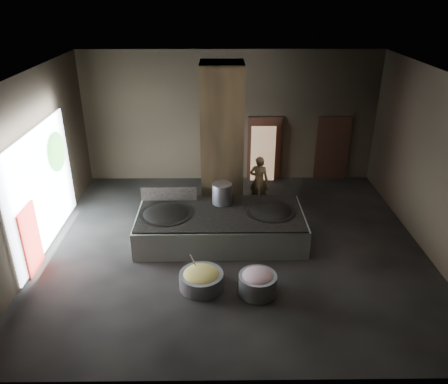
{
  "coord_description": "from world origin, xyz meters",
  "views": [
    {
      "loc": [
        -0.37,
        -10.06,
        6.33
      ],
      "look_at": [
        -0.26,
        0.67,
        1.25
      ],
      "focal_mm": 35.0,
      "sensor_mm": 36.0,
      "label": 1
    }
  ],
  "objects_px": {
    "wok_right": "(270,214)",
    "stock_pot": "(222,193)",
    "wok_left": "(166,216)",
    "hearth_platform": "(220,227)",
    "veg_basin": "(201,280)",
    "meat_basin": "(258,284)",
    "cook": "(259,181)"
  },
  "relations": [
    {
      "from": "wok_right",
      "to": "meat_basin",
      "type": "xyz_separation_m",
      "value": [
        -0.52,
        -2.39,
        -0.51
      ]
    },
    {
      "from": "wok_left",
      "to": "cook",
      "type": "bearing_deg",
      "value": 39.65
    },
    {
      "from": "wok_right",
      "to": "cook",
      "type": "relative_size",
      "value": 0.82
    },
    {
      "from": "hearth_platform",
      "to": "stock_pot",
      "type": "height_order",
      "value": "stock_pot"
    },
    {
      "from": "hearth_platform",
      "to": "veg_basin",
      "type": "xyz_separation_m",
      "value": [
        -0.45,
        -2.12,
        -0.2
      ]
    },
    {
      "from": "stock_pot",
      "to": "cook",
      "type": "distance_m",
      "value": 2.01
    },
    {
      "from": "wok_right",
      "to": "hearth_platform",
      "type": "bearing_deg",
      "value": -177.88
    },
    {
      "from": "veg_basin",
      "to": "wok_right",
      "type": "bearing_deg",
      "value": 50.37
    },
    {
      "from": "veg_basin",
      "to": "meat_basin",
      "type": "height_order",
      "value": "meat_basin"
    },
    {
      "from": "wok_right",
      "to": "cook",
      "type": "height_order",
      "value": "cook"
    },
    {
      "from": "wok_right",
      "to": "stock_pot",
      "type": "distance_m",
      "value": 1.44
    },
    {
      "from": "wok_right",
      "to": "meat_basin",
      "type": "relative_size",
      "value": 1.52
    },
    {
      "from": "wok_left",
      "to": "veg_basin",
      "type": "relative_size",
      "value": 1.39
    },
    {
      "from": "wok_left",
      "to": "wok_right",
      "type": "height_order",
      "value": "wok_left"
    },
    {
      "from": "cook",
      "to": "wok_left",
      "type": "bearing_deg",
      "value": 49.06
    },
    {
      "from": "hearth_platform",
      "to": "stock_pot",
      "type": "xyz_separation_m",
      "value": [
        0.05,
        0.55,
        0.74
      ]
    },
    {
      "from": "wok_left",
      "to": "wok_right",
      "type": "relative_size",
      "value": 1.07
    },
    {
      "from": "wok_left",
      "to": "stock_pot",
      "type": "relative_size",
      "value": 2.42
    },
    {
      "from": "hearth_platform",
      "to": "meat_basin",
      "type": "distance_m",
      "value": 2.49
    },
    {
      "from": "stock_pot",
      "to": "meat_basin",
      "type": "xyz_separation_m",
      "value": [
        0.78,
        -2.89,
        -0.89
      ]
    },
    {
      "from": "hearth_platform",
      "to": "meat_basin",
      "type": "bearing_deg",
      "value": -71.05
    },
    {
      "from": "hearth_platform",
      "to": "wok_left",
      "type": "bearing_deg",
      "value": -178.61
    },
    {
      "from": "hearth_platform",
      "to": "wok_right",
      "type": "bearing_deg",
      "value": 1.54
    },
    {
      "from": "veg_basin",
      "to": "hearth_platform",
      "type": "bearing_deg",
      "value": 78.08
    },
    {
      "from": "stock_pot",
      "to": "meat_basin",
      "type": "relative_size",
      "value": 0.68
    },
    {
      "from": "wok_right",
      "to": "veg_basin",
      "type": "bearing_deg",
      "value": -129.63
    },
    {
      "from": "hearth_platform",
      "to": "cook",
      "type": "xyz_separation_m",
      "value": [
        1.22,
        2.16,
        0.41
      ]
    },
    {
      "from": "cook",
      "to": "veg_basin",
      "type": "relative_size",
      "value": 1.58
    },
    {
      "from": "veg_basin",
      "to": "stock_pot",
      "type": "bearing_deg",
      "value": 79.45
    },
    {
      "from": "stock_pot",
      "to": "meat_basin",
      "type": "distance_m",
      "value": 3.12
    },
    {
      "from": "cook",
      "to": "meat_basin",
      "type": "bearing_deg",
      "value": 94.53
    },
    {
      "from": "wok_left",
      "to": "wok_right",
      "type": "distance_m",
      "value": 2.8
    }
  ]
}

